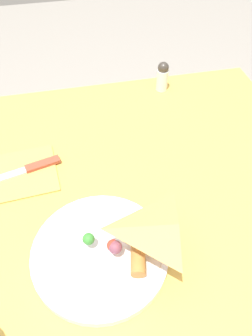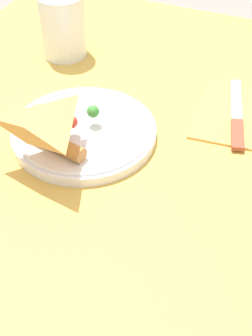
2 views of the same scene
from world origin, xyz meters
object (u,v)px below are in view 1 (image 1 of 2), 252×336
at_px(dining_table, 98,248).
at_px(plate_pizza, 102,251).
at_px(butter_knife, 19,172).
at_px(pepper_shaker, 163,76).
at_px(napkin_folded, 15,175).

height_order(dining_table, plate_pizza, plate_pizza).
distance_m(plate_pizza, butter_knife, 0.26).
xyz_separation_m(plate_pizza, pepper_shaker, (-0.24, -0.45, 0.03)).
bearing_deg(pepper_shaker, napkin_folded, 31.51).
xyz_separation_m(dining_table, plate_pizza, (-0.00, 0.08, 0.12)).
distance_m(dining_table, plate_pizza, 0.14).
bearing_deg(pepper_shaker, butter_knife, 31.91).
distance_m(butter_knife, pepper_shaker, 0.44).
xyz_separation_m(plate_pizza, napkin_folded, (0.15, -0.22, -0.01)).
bearing_deg(butter_knife, pepper_shaker, -161.70).
distance_m(napkin_folded, butter_knife, 0.01).
relative_size(plate_pizza, napkin_folded, 1.30).
height_order(plate_pizza, butter_knife, plate_pizza).
height_order(napkin_folded, pepper_shaker, pepper_shaker).
relative_size(dining_table, pepper_shaker, 12.53).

